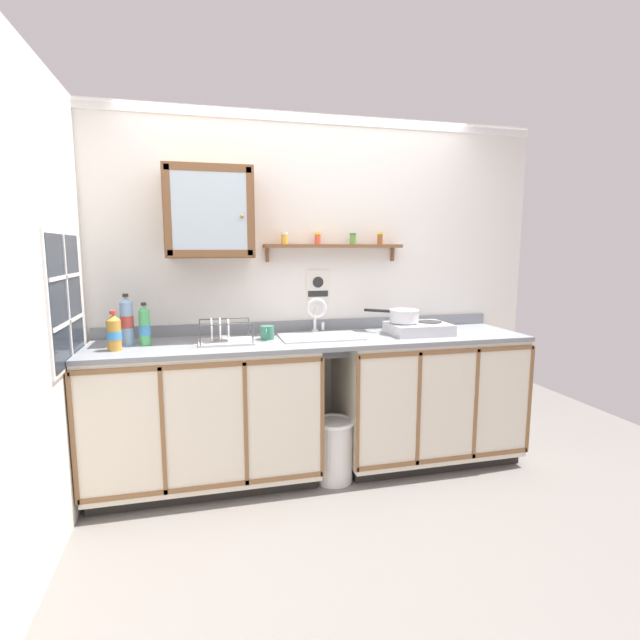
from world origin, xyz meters
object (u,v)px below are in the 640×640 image
Objects in this scene: bottle_juice_amber_2 at (114,333)px; dish_rack at (224,337)px; bottle_water_blue_1 at (127,321)px; trash_bin at (334,449)px; saucepan at (404,315)px; warning_sign at (318,287)px; bottle_soda_green_0 at (145,326)px; hot_plate_stove at (418,328)px; wall_cabinet at (209,213)px; mug at (267,333)px; sink at (320,341)px.

dish_rack is at bearing 7.07° from bottle_juice_amber_2.
bottle_water_blue_1 reaches higher than trash_bin.
warning_sign reaches higher than saucepan.
hot_plate_stove is at bearing -1.44° from bottle_soda_green_0.
saucepan is 0.81× the size of trash_bin.
wall_cabinet is at bearing -169.29° from warning_sign.
trash_bin is (1.29, -0.25, -0.89)m from bottle_water_blue_1.
bottle_water_blue_1 reaches higher than bottle_soda_green_0.
bottle_soda_green_0 is at bearing -162.27° from wall_cabinet.
trash_bin is at bearing -91.18° from warning_sign.
mug is at bearing 177.07° from hot_plate_stove.
sink is 4.35× the size of mug.
saucepan is 1.91m from bottle_juice_amber_2.
warning_sign is (-0.66, 0.33, 0.29)m from hot_plate_stove.
mug is 0.91m from trash_bin.
bottle_juice_amber_2 is 0.95m from mug.
bottle_soda_green_0 is 0.46× the size of wall_cabinet.
wall_cabinet reaches higher than warning_sign.
bottle_water_blue_1 reaches higher than dish_rack.
warning_sign is (1.30, 0.24, 0.17)m from bottle_water_blue_1.
saucepan is 1.45× the size of bottle_juice_amber_2.
sink is 1.26m from bottle_water_blue_1.
hot_plate_stove is at bearing -26.36° from warning_sign.
saucepan is 1.86m from bottle_water_blue_1.
trash_bin is (0.76, -0.34, -1.57)m from wall_cabinet.
warning_sign reaches higher than hot_plate_stove.
bottle_soda_green_0 is at bearing 178.56° from hot_plate_stove.
bottle_juice_amber_2 reaches higher than saucepan.
saucepan is at bearing -2.11° from sink.
bottle_water_blue_1 is 2.57× the size of mug.
warning_sign is at bearing 78.94° from sink.
bottle_water_blue_1 is 0.87m from wall_cabinet.
bottle_juice_amber_2 is 0.66m from dish_rack.
hot_plate_stove is 2.02m from bottle_juice_amber_2.
dish_rack is at bearing -155.60° from warning_sign.
warning_sign is (0.05, 0.28, 0.35)m from sink.
wall_cabinet is (-1.33, 0.15, 0.70)m from saucepan.
bottle_soda_green_0 is 1.12× the size of warning_sign.
sink is 1.58× the size of saucepan.
trash_bin is (1.35, -0.09, -0.84)m from bottle_juice_amber_2.
bottle_water_blue_1 is 1.34× the size of warning_sign.
hot_plate_stove is 1.20× the size of dish_rack.
warning_sign is at bearing 10.71° from wall_cabinet.
dish_rack is at bearing -179.05° from saucepan.
saucepan is at bearing 3.03° from bottle_juice_amber_2.
trash_bin is at bearing -10.79° from bottle_water_blue_1.
saucepan reaches higher than dish_rack.
bottle_soda_green_0 is at bearing -19.78° from bottle_water_blue_1.
bottle_water_blue_1 is 0.89m from mug.
bottle_water_blue_1 reaches higher than saucepan.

